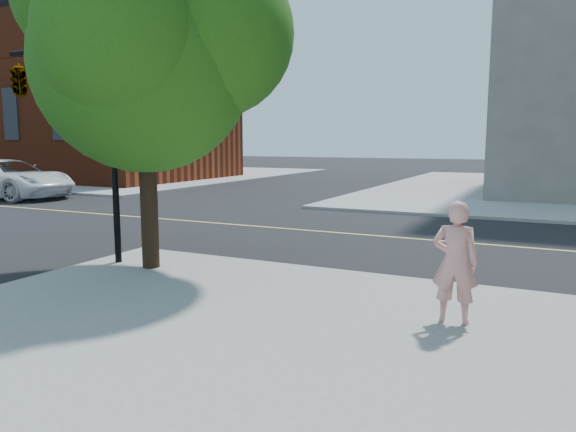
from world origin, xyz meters
The scene contains 10 objects.
ground centered at (0.00, 0.00, 0.00)m, with size 140.00×140.00×0.00m, color black.
road_ew centered at (0.00, 4.50, 0.01)m, with size 140.00×9.00×0.01m, color black.
road_ns centered at (-5.50, 0.00, 0.01)m, with size 9.00×140.00×0.01m, color black.
sidewalk_nw centered at (-23.00, 21.50, 0.06)m, with size 26.00×25.00×0.12m, color #949494.
church centered at (-20.00, 18.00, 7.18)m, with size 15.20×12.00×14.40m.
office_block centered at (-32.00, 21.98, 9.12)m, with size 12.00×14.08×18.00m.
man_on_phone centered at (6.39, -2.20, 0.96)m, with size 0.61×0.40×1.68m, color pink.
street_tree centered at (0.62, -1.43, 4.50)m, with size 5.11×4.64×6.78m.
signal_pole centered at (-2.62, -1.38, 3.84)m, with size 4.03×0.46×4.56m.
car_a centered at (-14.56, 6.69, 0.88)m, with size 2.91×6.31×1.75m, color white.
Camera 1 is at (7.47, -9.59, 2.59)m, focal length 33.62 mm.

